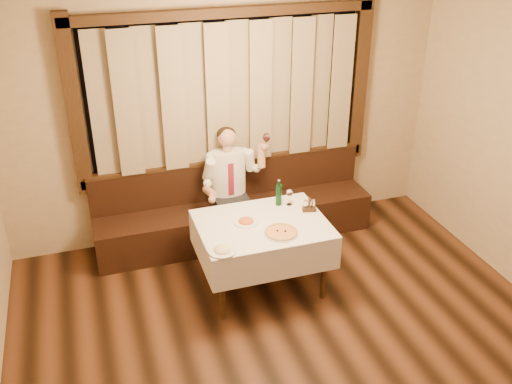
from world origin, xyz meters
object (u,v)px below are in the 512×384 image
object	(u,v)px
pasta_red	(246,220)
pizza	(281,232)
dining_table	(262,232)
seated_man	(230,179)
banquette	(234,213)
cruet_caddy	(309,206)
pasta_cream	(222,248)
green_bottle	(279,194)

from	to	relation	value
pasta_red	pizza	bearing A→B (deg)	-49.24
dining_table	seated_man	bearing A→B (deg)	93.74
dining_table	pizza	bearing A→B (deg)	-66.42
banquette	cruet_caddy	size ratio (longest dim) A/B	21.84
banquette	pasta_cream	bearing A→B (deg)	-109.92
dining_table	green_bottle	size ratio (longest dim) A/B	4.43
cruet_caddy	pizza	bearing A→B (deg)	-128.25
pasta_cream	seated_man	distance (m)	1.38
banquette	dining_table	xyz separation A→B (m)	(0.00, -1.02, 0.34)
dining_table	cruet_caddy	world-z (taller)	cruet_caddy
pasta_red	green_bottle	world-z (taller)	green_bottle
pizza	green_bottle	distance (m)	0.58
banquette	seated_man	xyz separation A→B (m)	(-0.06, -0.09, 0.50)
pasta_red	seated_man	size ratio (longest dim) A/B	0.18
banquette	green_bottle	world-z (taller)	green_bottle
cruet_caddy	dining_table	bearing A→B (deg)	-156.84
pasta_red	pasta_cream	distance (m)	0.55
pizza	seated_man	world-z (taller)	seated_man
dining_table	pasta_cream	world-z (taller)	pasta_cream
pasta_cream	cruet_caddy	bearing A→B (deg)	23.52
dining_table	seated_man	xyz separation A→B (m)	(-0.06, 0.93, 0.16)
dining_table	cruet_caddy	size ratio (longest dim) A/B	8.67
pizza	pasta_red	world-z (taller)	pasta_red
dining_table	green_bottle	world-z (taller)	green_bottle
pasta_red	cruet_caddy	bearing A→B (deg)	2.37
banquette	dining_table	distance (m)	1.08
seated_man	dining_table	bearing A→B (deg)	-86.26
pizza	green_bottle	world-z (taller)	green_bottle
dining_table	pizza	xyz separation A→B (m)	(0.11, -0.24, 0.12)
green_bottle	seated_man	distance (m)	0.72
pasta_red	seated_man	world-z (taller)	seated_man
pizza	green_bottle	bearing A→B (deg)	72.27
pasta_red	seated_man	xyz separation A→B (m)	(0.09, 0.88, 0.02)
dining_table	seated_man	distance (m)	0.95
seated_man	banquette	bearing A→B (deg)	55.47
seated_man	pasta_cream	bearing A→B (deg)	-108.79
dining_table	green_bottle	xyz separation A→B (m)	(0.28, 0.30, 0.23)
pizza	pasta_red	distance (m)	0.39
pizza	green_bottle	size ratio (longest dim) A/B	1.16
pizza	pasta_cream	distance (m)	0.62
pizza	pasta_cream	size ratio (longest dim) A/B	1.27
pizza	pasta_cream	xyz separation A→B (m)	(-0.61, -0.13, 0.02)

